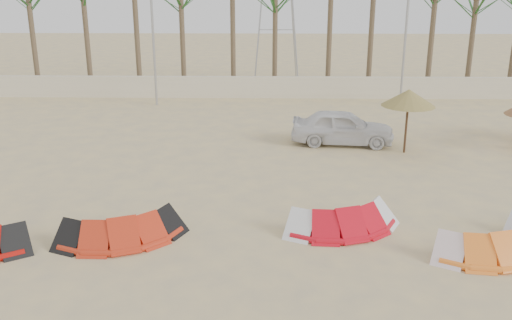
{
  "coord_description": "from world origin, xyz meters",
  "views": [
    {
      "loc": [
        0.34,
        -12.16,
        7.32
      ],
      "look_at": [
        0.0,
        6.0,
        1.3
      ],
      "focal_mm": 40.0,
      "sensor_mm": 36.0,
      "label": 1
    }
  ],
  "objects_px": {
    "parasol_left": "(409,98)",
    "car": "(343,127)",
    "kite_orange": "(491,238)",
    "kite_red_right": "(342,214)",
    "kite_red_mid": "(124,223)"
  },
  "relations": [
    {
      "from": "kite_orange",
      "to": "parasol_left",
      "type": "bearing_deg",
      "value": 91.76
    },
    {
      "from": "kite_red_mid",
      "to": "parasol_left",
      "type": "xyz_separation_m",
      "value": [
        9.98,
        8.27,
        1.94
      ]
    },
    {
      "from": "kite_red_mid",
      "to": "parasol_left",
      "type": "height_order",
      "value": "parasol_left"
    },
    {
      "from": "kite_red_mid",
      "to": "car",
      "type": "bearing_deg",
      "value": 51.79
    },
    {
      "from": "car",
      "to": "kite_red_mid",
      "type": "bearing_deg",
      "value": 147.58
    },
    {
      "from": "parasol_left",
      "to": "car",
      "type": "relative_size",
      "value": 0.61
    },
    {
      "from": "kite_orange",
      "to": "kite_red_right",
      "type": "bearing_deg",
      "value": 158.31
    },
    {
      "from": "kite_orange",
      "to": "car",
      "type": "bearing_deg",
      "value": 105.09
    },
    {
      "from": "kite_red_mid",
      "to": "kite_red_right",
      "type": "height_order",
      "value": "same"
    },
    {
      "from": "kite_orange",
      "to": "car",
      "type": "distance_m",
      "value": 10.65
    },
    {
      "from": "kite_red_right",
      "to": "car",
      "type": "relative_size",
      "value": 0.85
    },
    {
      "from": "kite_red_mid",
      "to": "parasol_left",
      "type": "relative_size",
      "value": 1.46
    },
    {
      "from": "kite_red_mid",
      "to": "kite_orange",
      "type": "bearing_deg",
      "value": -4.25
    },
    {
      "from": "kite_red_right",
      "to": "kite_orange",
      "type": "relative_size",
      "value": 1.02
    },
    {
      "from": "kite_red_right",
      "to": "parasol_left",
      "type": "relative_size",
      "value": 1.4
    }
  ]
}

